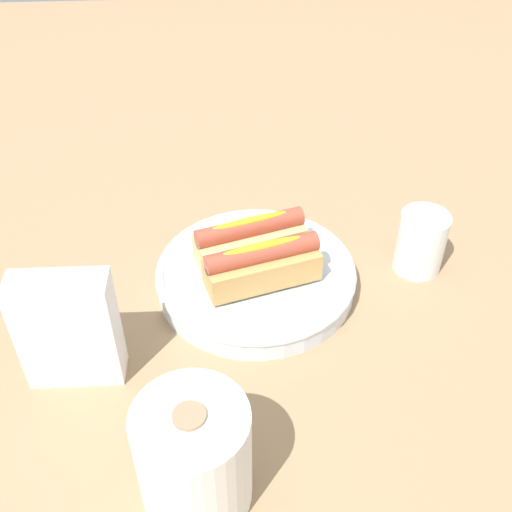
{
  "coord_description": "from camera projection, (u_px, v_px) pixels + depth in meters",
  "views": [
    {
      "loc": [
        0.02,
        0.64,
        0.59
      ],
      "look_at": [
        -0.02,
        0.02,
        0.05
      ],
      "focal_mm": 43.33,
      "sensor_mm": 36.0,
      "label": 1
    }
  ],
  "objects": [
    {
      "name": "ground_plane",
      "position": [
        242.0,
        278.0,
        0.87
      ],
      "size": [
        2.4,
        2.4,
        0.0
      ],
      "primitive_type": "plane",
      "color": "#9E7A56"
    },
    {
      "name": "napkin_box",
      "position": [
        68.0,
        330.0,
        0.7
      ],
      "size": [
        0.11,
        0.05,
        0.15
      ],
      "primitive_type": "cube",
      "rotation": [
        0.0,
        0.0,
        -0.01
      ],
      "color": "white",
      "rests_on": "ground_plane"
    },
    {
      "name": "hotdog_front",
      "position": [
        250.0,
        239.0,
        0.84
      ],
      "size": [
        0.16,
        0.09,
        0.06
      ],
      "color": "#DBB270",
      "rests_on": "serving_bowl"
    },
    {
      "name": "paper_towel_roll",
      "position": [
        194.0,
        457.0,
        0.58
      ],
      "size": [
        0.11,
        0.11,
        0.13
      ],
      "color": "white",
      "rests_on": "ground_plane"
    },
    {
      "name": "hotdog_back",
      "position": [
        262.0,
        265.0,
        0.8
      ],
      "size": [
        0.16,
        0.09,
        0.06
      ],
      "color": "tan",
      "rests_on": "serving_bowl"
    },
    {
      "name": "serving_bowl",
      "position": [
        256.0,
        276.0,
        0.85
      ],
      "size": [
        0.27,
        0.27,
        0.03
      ],
      "color": "silver",
      "rests_on": "ground_plane"
    },
    {
      "name": "water_glass",
      "position": [
        420.0,
        244.0,
        0.86
      ],
      "size": [
        0.07,
        0.07,
        0.09
      ],
      "color": "white",
      "rests_on": "ground_plane"
    }
  ]
}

